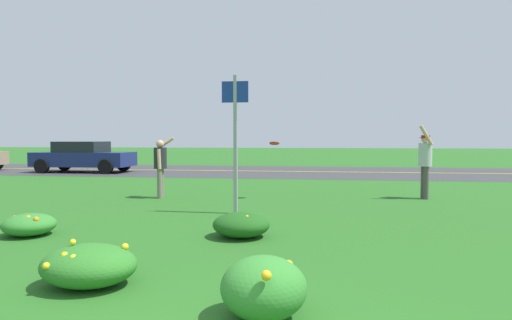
% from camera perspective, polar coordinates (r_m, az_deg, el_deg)
% --- Properties ---
extents(ground_plane, '(120.00, 120.00, 0.00)m').
position_cam_1_polar(ground_plane, '(11.25, 3.73, -5.22)').
color(ground_plane, '#26601E').
extents(highway_strip, '(120.00, 7.70, 0.01)m').
position_cam_1_polar(highway_strip, '(20.38, 5.61, -1.56)').
color(highway_strip, '#38383A').
rests_on(highway_strip, ground).
extents(highway_center_stripe, '(120.00, 0.16, 0.00)m').
position_cam_1_polar(highway_center_stripe, '(20.38, 5.61, -1.55)').
color(highway_center_stripe, yellow).
rests_on(highway_center_stripe, ground).
extents(daylily_clump_front_left, '(1.04, 0.85, 0.50)m').
position_cam_1_polar(daylily_clump_front_left, '(5.03, -21.62, -13.08)').
color(daylily_clump_front_left, '#2D7526').
rests_on(daylily_clump_front_left, ground).
extents(daylily_clump_near_camera, '(0.93, 0.86, 0.40)m').
position_cam_1_polar(daylily_clump_near_camera, '(6.90, -2.00, -8.72)').
color(daylily_clump_near_camera, '#1E5619').
rests_on(daylily_clump_near_camera, ground).
extents(daylily_clump_mid_left, '(0.77, 0.77, 0.55)m').
position_cam_1_polar(daylily_clump_mid_left, '(3.90, 1.04, -16.82)').
color(daylily_clump_mid_left, '#337F2D').
rests_on(daylily_clump_mid_left, ground).
extents(daylily_clump_front_center, '(0.85, 0.80, 0.36)m').
position_cam_1_polar(daylily_clump_front_center, '(7.94, -28.28, -7.69)').
color(daylily_clump_front_center, '#337F2D').
rests_on(daylily_clump_front_center, ground).
extents(sign_post_near_path, '(0.56, 0.10, 2.91)m').
position_cam_1_polar(sign_post_near_path, '(8.90, -2.81, 3.94)').
color(sign_post_near_path, '#93969B').
rests_on(sign_post_near_path, ground).
extents(person_thrower_dark_shirt, '(0.50, 0.52, 1.64)m').
position_cam_1_polar(person_thrower_dark_shirt, '(11.55, -12.77, -0.43)').
color(person_thrower_dark_shirt, '#232328').
rests_on(person_thrower_dark_shirt, ground).
extents(person_catcher_red_cap_gray_shirt, '(0.40, 0.51, 1.95)m').
position_cam_1_polar(person_catcher_red_cap_gray_shirt, '(11.96, 21.85, 0.03)').
color(person_catcher_red_cap_gray_shirt, '#B2B2B7').
rests_on(person_catcher_red_cap_gray_shirt, ground).
extents(frisbee_red, '(0.27, 0.26, 0.10)m').
position_cam_1_polar(frisbee_red, '(11.10, 2.50, 2.27)').
color(frisbee_red, red).
extents(car_navy_center_left, '(4.50, 2.00, 1.45)m').
position_cam_1_polar(car_navy_center_left, '(21.50, -22.27, 0.43)').
color(car_navy_center_left, navy).
rests_on(car_navy_center_left, ground).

